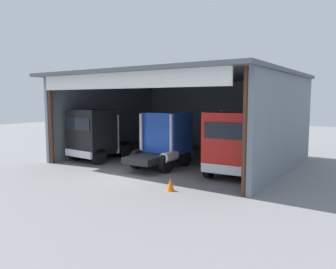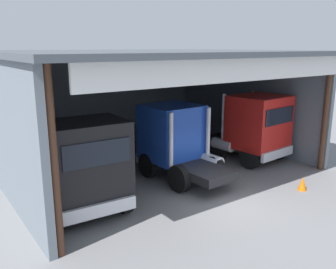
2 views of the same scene
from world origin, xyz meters
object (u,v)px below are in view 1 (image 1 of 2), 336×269
Objects in this scene: truck_red_left_bay at (235,143)px; tool_cart at (183,144)px; oil_drum at (246,148)px; traffic_cone at (170,185)px; truck_blue_center_right_bay at (165,138)px; truck_black_right_bay at (96,134)px.

truck_red_left_bay is 9.47m from tool_cart.
tool_cart is (-4.82, -1.03, 0.05)m from oil_drum.
oil_drum is at bearing 93.99° from traffic_cone.
truck_black_right_bay is at bearing -170.71° from truck_blue_center_right_bay.
truck_black_right_bay is 7.40m from tool_cart.
oil_drum is (2.48, 6.89, -1.25)m from truck_blue_center_right_bay.
traffic_cone is at bearing -55.46° from truck_blue_center_right_bay.
truck_black_right_bay is 1.19× the size of truck_red_left_bay.
truck_black_right_bay is at bearing 157.81° from traffic_cone.
traffic_cone is (8.06, -3.29, -1.45)m from truck_black_right_bay.
truck_red_left_bay is 7.90× the size of traffic_cone.
traffic_cone is (0.78, -11.19, -0.17)m from oil_drum.
truck_blue_center_right_bay is (4.80, 1.01, -0.03)m from truck_black_right_bay.
truck_blue_center_right_bay is at bearing -9.80° from truck_red_left_bay.
truck_blue_center_right_bay is 4.66× the size of tool_cart.
truck_red_left_bay is 7.74m from oil_drum.
truck_blue_center_right_bay is at bearing 127.18° from traffic_cone.
truck_red_left_bay reaches higher than oil_drum.
tool_cart is (-6.96, 6.28, -1.31)m from truck_red_left_bay.
traffic_cone is at bearing 66.03° from truck_red_left_bay.
traffic_cone is (5.60, -10.16, -0.22)m from tool_cart.
truck_red_left_bay is (9.43, 0.59, 0.08)m from truck_black_right_bay.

